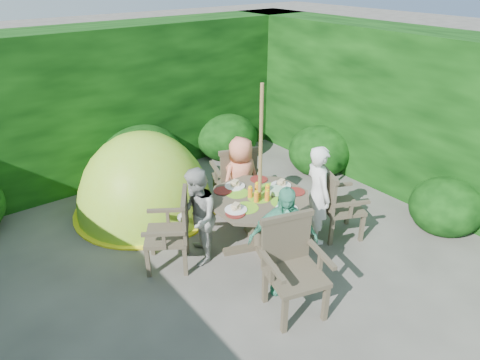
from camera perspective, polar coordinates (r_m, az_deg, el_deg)
ground at (r=4.95m, az=-1.41°, el=-15.90°), size 60.00×60.00×0.00m
hedge_enclosure at (r=5.23m, az=-10.22°, el=2.60°), size 9.00×9.00×2.50m
patio_table at (r=5.38m, az=2.63°, el=-3.47°), size 1.70×1.70×0.92m
parasol_pole at (r=5.17m, az=2.69°, el=0.87°), size 0.06×0.06×2.20m
garden_chair_right at (r=5.87m, az=12.73°, el=-2.99°), size 0.69×0.73×0.95m
garden_chair_left at (r=5.23m, az=-8.90°, el=-6.60°), size 0.73×0.75×0.95m
garden_chair_back at (r=6.35m, az=-0.61°, el=0.44°), size 0.74×0.69×1.00m
garden_chair_front at (r=4.60m, az=6.98°, el=-11.15°), size 0.74×0.69×1.02m
child_right at (r=5.65m, az=10.30°, el=-1.95°), size 0.47×0.57×1.36m
child_left at (r=5.22m, az=-5.78°, el=-4.93°), size 0.71×0.76×1.25m
child_back at (r=6.06m, az=0.13°, el=0.07°), size 0.63×0.42×1.26m
child_front at (r=4.75m, az=5.77°, el=-8.02°), size 0.82×0.70×1.32m
dome_tent at (r=6.72m, az=-12.29°, el=-3.84°), size 2.15×2.15×2.45m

